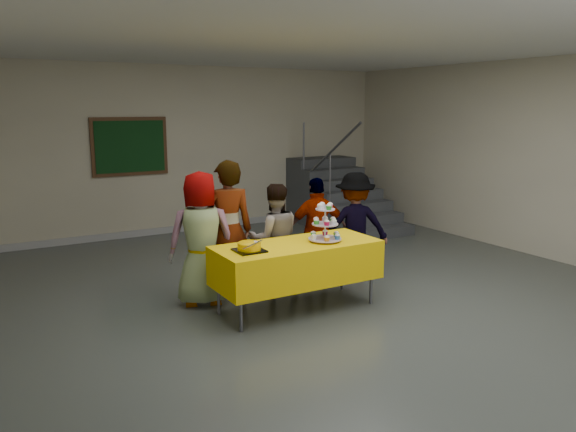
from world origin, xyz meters
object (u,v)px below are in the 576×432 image
schoolchild_b (228,230)px  bake_table (297,262)px  cupcake_stand (325,226)px  schoolchild_d (317,230)px  schoolchild_e (355,226)px  staircase (337,199)px  noticeboard (130,147)px  bear_cake (249,246)px  schoolchild_a (201,239)px  schoolchild_c (274,239)px

schoolchild_b → bake_table: bearing=139.4°
cupcake_stand → schoolchild_d: (0.44, 0.83, -0.26)m
schoolchild_e → staircase: staircase is taller
bake_table → noticeboard: noticeboard is taller
bake_table → bear_cake: bear_cake is taller
bear_cake → schoolchild_e: 2.00m
schoolchild_d → schoolchild_e: size_ratio=0.96×
cupcake_stand → schoolchild_a: bearing=147.2°
cupcake_stand → schoolchild_c: bearing=111.4°
staircase → cupcake_stand: bearing=-126.7°
bear_cake → staircase: 5.27m
schoolchild_b → staircase: bearing=-127.1°
schoolchild_a → schoolchild_d: bearing=-160.4°
noticeboard → cupcake_stand: bearing=-77.9°
bake_table → cupcake_stand: bearing=-11.5°
cupcake_stand → staircase: 4.68m
bear_cake → bake_table: bearing=4.0°
schoolchild_e → noticeboard: 4.42m
bake_table → cupcake_stand: size_ratio=4.22×
schoolchild_b → noticeboard: noticeboard is taller
cupcake_stand → schoolchild_e: 1.19m
schoolchild_b → noticeboard: bearing=-74.0°
schoolchild_a → noticeboard: 3.89m
bake_table → schoolchild_d: size_ratio=1.36×
cupcake_stand → schoolchild_b: size_ratio=0.27×
bake_table → cupcake_stand: (0.33, -0.07, 0.39)m
cupcake_stand → schoolchild_e: bearing=36.4°
bear_cake → schoolchild_b: size_ratio=0.21×
schoolchild_e → staircase: 3.56m
schoolchild_c → bake_table: bearing=100.8°
schoolchild_c → schoolchild_d: (0.71, 0.12, 0.01)m
bear_cake → noticeboard: bearing=90.5°
schoolchild_b → schoolchild_d: size_ratio=1.21×
schoolchild_c → cupcake_stand: bearing=127.3°
schoolchild_a → schoolchild_b: size_ratio=0.94×
bake_table → schoolchild_d: 1.09m
bear_cake → staircase: (3.72, 3.71, -0.34)m
schoolchild_a → schoolchild_d: size_ratio=1.13×
schoolchild_b → staircase: (3.63, 2.93, -0.35)m
schoolchild_b → schoolchild_e: size_ratio=1.17×
schoolchild_c → staircase: staircase is taller
schoolchild_a → bear_cake: bearing=126.0°
schoolchild_d → staircase: staircase is taller
schoolchild_a → schoolchild_c: schoolchild_a is taller
schoolchild_a → schoolchild_c: (0.92, -0.07, -0.10)m
bake_table → schoolchild_c: 0.65m
bear_cake → schoolchild_a: size_ratio=0.23×
schoolchild_a → schoolchild_e: schoolchild_a is taller
cupcake_stand → schoolchild_b: bearing=136.8°
schoolchild_d → bear_cake: bearing=47.4°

